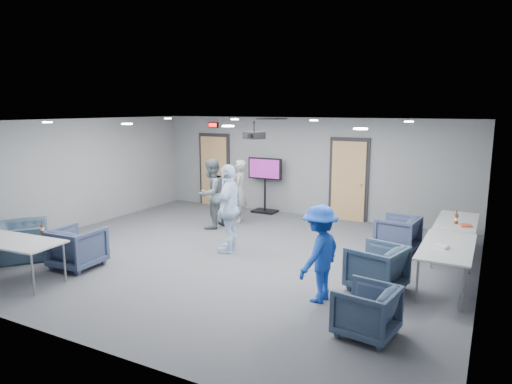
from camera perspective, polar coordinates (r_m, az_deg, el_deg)
The scene contains 29 objects.
floor at distance 9.41m, azimuth -2.85°, elevation -7.83°, with size 9.00×9.00×0.00m, color #3A3C42.
ceiling at distance 8.94m, azimuth -3.01°, elevation 8.84°, with size 9.00×9.00×0.00m, color silver.
wall_back at distance 12.64m, azimuth 6.37°, elevation 3.12°, with size 9.00×0.02×2.70m, color slate.
wall_front at distance 6.08m, azimuth -22.62°, elevation -5.62°, with size 9.00×0.02×2.70m, color slate.
wall_left at distance 11.99m, azimuth -21.77°, elevation 2.04°, with size 0.02×8.00×2.70m, color slate.
wall_right at distance 7.84m, azimuth 26.67°, elevation -2.44°, with size 0.02×8.00×2.70m, color slate.
door_left at distance 14.01m, azimuth -5.22°, elevation 2.69°, with size 1.06×0.17×2.24m.
door_right at distance 12.26m, azimuth 11.49°, elevation 1.41°, with size 1.06×0.17×2.24m.
exit_sign at distance 13.87m, azimuth -5.37°, elevation 8.34°, with size 0.32×0.08×0.16m.
hvac_diffuser at distance 11.65m, azimuth 1.99°, elevation 9.14°, with size 0.60×0.60×0.03m, color black.
downlights at distance 8.94m, azimuth -3.01°, elevation 8.74°, with size 6.18×3.78×0.02m.
person_a at distance 11.87m, azimuth -2.16°, elevation 0.08°, with size 0.59×0.39×1.63m, color gray.
person_b at distance 11.31m, azimuth -5.62°, elevation -0.20°, with size 0.85×0.66×1.74m, color #525D63.
person_c at distance 9.40m, azimuth -3.34°, elevation -2.06°, with size 1.07×0.45×1.83m, color #C3DBFB.
person_d at distance 7.11m, azimuth 7.95°, elevation -7.62°, with size 0.98×0.56×1.51m, color blue.
chair_right_a at distance 9.99m, azimuth 17.26°, elevation -4.99°, with size 0.79×0.81×0.74m, color #363F5E.
chair_right_b at distance 7.80m, azimuth 14.81°, elevation -9.13°, with size 0.81×0.84×0.76m, color #35495D.
chair_right_c at distance 6.32m, azimuth 13.62°, elevation -14.24°, with size 0.73×0.75×0.68m, color #34435B.
chair_front_a at distance 9.20m, azimuth -21.42°, elevation -6.48°, with size 0.82×0.84×0.77m, color #36405D.
chair_front_b at distance 10.25m, azimuth -27.27°, elevation -5.44°, with size 1.07×0.94×0.70m, color #35485C.
table_right_a at distance 10.02m, azimuth 23.81°, elevation -3.52°, with size 0.75×1.80×0.73m.
table_right_b at distance 8.18m, azimuth 22.80°, elevation -6.44°, with size 0.80×1.93×0.73m.
table_front_left at distance 8.91m, azimuth -28.42°, elevation -5.54°, with size 1.98×0.94×0.73m.
bottle_front at distance 9.08m, azimuth -25.15°, elevation -4.17°, with size 0.06×0.06×0.23m.
bottle_right at distance 9.69m, azimuth 23.76°, elevation -3.08°, with size 0.07×0.07×0.27m.
snack_box at distance 9.55m, azimuth 24.72°, elevation -3.82°, with size 0.21×0.14×0.05m, color #BB4B2E.
wrapper at distance 7.98m, azimuth 22.13°, elevation -6.30°, with size 0.21×0.14×0.05m, color silver.
tv_stand at distance 12.95m, azimuth 1.12°, elevation 1.29°, with size 1.02×0.49×1.57m.
projector at distance 9.38m, azimuth -0.24°, elevation 7.12°, with size 0.43×0.40×0.36m.
Camera 1 is at (4.57, -7.68, 2.95)m, focal length 32.00 mm.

